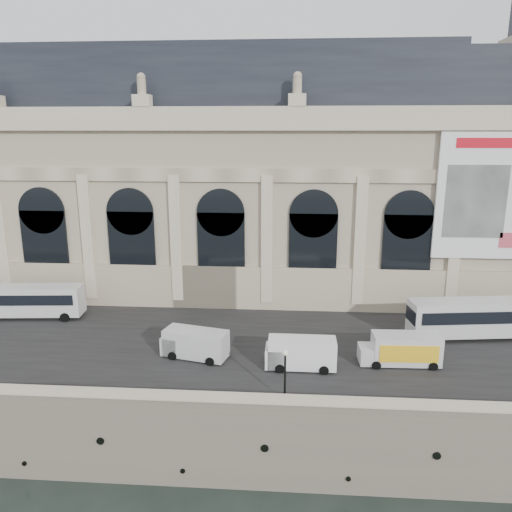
{
  "coord_description": "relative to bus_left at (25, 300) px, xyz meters",
  "views": [
    {
      "loc": [
        3.58,
        -31.1,
        25.51
      ],
      "look_at": [
        -0.19,
        22.0,
        12.19
      ],
      "focal_mm": 35.0,
      "sensor_mm": 36.0,
      "label": 1
    }
  ],
  "objects": [
    {
      "name": "lamp_right",
      "position": [
        27.95,
        -15.17,
        0.06
      ],
      "size": [
        0.42,
        0.42,
        4.13
      ],
      "color": "black",
      "rests_on": "quay"
    },
    {
      "name": "parapet",
      "position": [
        24.61,
        -16.9,
        -1.38
      ],
      "size": [
        160.0,
        1.4,
        1.21
      ],
      "color": "#776D5C",
      "rests_on": "quay"
    },
    {
      "name": "van_b",
      "position": [
        28.94,
        -9.69,
        -0.66
      ],
      "size": [
        5.91,
        2.49,
        2.63
      ],
      "color": "white",
      "rests_on": "quay"
    },
    {
      "name": "street",
      "position": [
        24.61,
        -3.5,
        -1.97
      ],
      "size": [
        160.0,
        24.0,
        0.06
      ],
      "primitive_type": "cube",
      "color": "#2D2D2D",
      "rests_on": "quay"
    },
    {
      "name": "ground",
      "position": [
        24.61,
        -17.5,
        -8.0
      ],
      "size": [
        260.0,
        260.0,
        0.0
      ],
      "primitive_type": "plane",
      "color": "black",
      "rests_on": "ground"
    },
    {
      "name": "museum",
      "position": [
        18.63,
        13.36,
        11.73
      ],
      "size": [
        69.0,
        18.7,
        29.1
      ],
      "color": "#BAAB8F",
      "rests_on": "quay"
    },
    {
      "name": "bus_right",
      "position": [
        46.19,
        -2.17,
        0.15
      ],
      "size": [
        13.25,
        4.37,
        3.83
      ],
      "color": "silver",
      "rests_on": "quay"
    },
    {
      "name": "bus_left",
      "position": [
        0.0,
        0.0,
        0.0
      ],
      "size": [
        12.26,
        3.64,
        3.56
      ],
      "color": "silver",
      "rests_on": "quay"
    },
    {
      "name": "box_truck",
      "position": [
        37.81,
        -8.39,
        -0.62
      ],
      "size": [
        6.87,
        2.61,
        2.74
      ],
      "color": "silver",
      "rests_on": "quay"
    },
    {
      "name": "quay",
      "position": [
        24.61,
        17.5,
        -5.0
      ],
      "size": [
        160.0,
        70.0,
        6.0
      ],
      "primitive_type": "cube",
      "color": "#776D5C",
      "rests_on": "ground"
    },
    {
      "name": "van_c",
      "position": [
        19.67,
        -8.27,
        -0.68
      ],
      "size": [
        6.15,
        3.5,
        2.58
      ],
      "color": "silver",
      "rests_on": "quay"
    }
  ]
}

